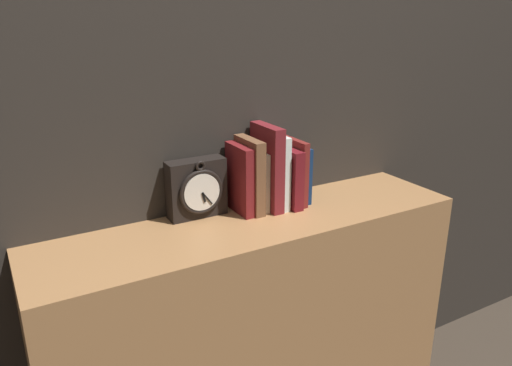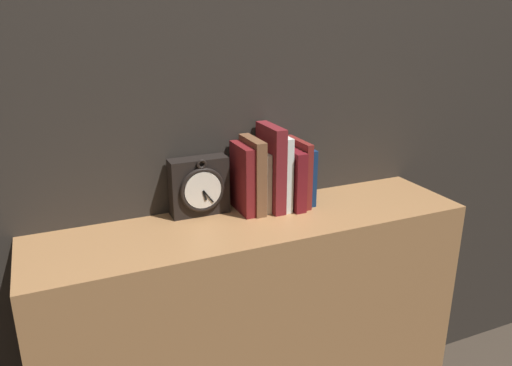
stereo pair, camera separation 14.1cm
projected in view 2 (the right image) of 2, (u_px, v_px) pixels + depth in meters
The scene contains 11 objects.
wall_back at pixel (230, 56), 1.46m from camera, with size 6.00×0.05×2.60m.
bookshelf at pixel (256, 343), 1.59m from camera, with size 1.29×0.32×0.85m.
clock at pixel (199, 187), 1.47m from camera, with size 0.17×0.08×0.18m.
book_slot0_maroon at pixel (243, 179), 1.48m from camera, with size 0.03×0.13×0.21m.
book_slot1_brown at pixel (253, 175), 1.49m from camera, with size 0.03×0.14×0.22m.
book_slot2_cream at pixel (260, 180), 1.51m from camera, with size 0.02×0.13×0.18m.
book_slot3_maroon at pixel (271, 168), 1.50m from camera, with size 0.04×0.15×0.26m.
book_slot4_white at pixel (279, 171), 1.52m from camera, with size 0.02×0.14×0.23m.
book_slot5_maroon at pixel (290, 177), 1.53m from camera, with size 0.03×0.16×0.18m.
book_slot6_maroon at pixel (298, 172), 1.55m from camera, with size 0.02×0.15×0.20m.
book_slot7_navy at pixel (304, 174), 1.57m from camera, with size 0.03×0.13×0.18m.
Camera 2 is at (-0.53, -1.22, 1.43)m, focal length 35.00 mm.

